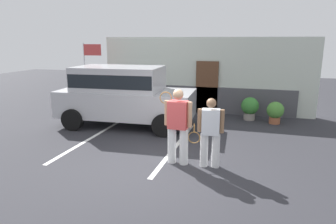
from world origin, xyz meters
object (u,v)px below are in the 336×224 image
tennis_player_woman (210,132)px  potted_plant_secondary (275,112)px  parked_suv (123,93)px  flag_pole (89,64)px  potted_plant_by_porch (250,107)px  tennis_player_man (178,125)px

tennis_player_woman → potted_plant_secondary: bearing=-115.7°
parked_suv → flag_pole: (-2.32, 1.74, 0.81)m
tennis_player_woman → potted_plant_secondary: 4.78m
potted_plant_secondary → flag_pole: (-7.41, 0.01, 1.52)m
potted_plant_by_porch → flag_pole: (-6.52, -0.29, 1.49)m
tennis_player_man → potted_plant_by_porch: 5.04m
parked_suv → tennis_player_man: size_ratio=2.58×
parked_suv → tennis_player_man: 3.83m
potted_plant_by_porch → potted_plant_secondary: 0.94m
flag_pole → parked_suv: bearing=-36.8°
tennis_player_man → tennis_player_woman: size_ratio=1.11×
tennis_player_woman → potted_plant_by_porch: tennis_player_woman is taller
flag_pole → tennis_player_woman: bearing=-37.9°
tennis_player_woman → flag_pole: (-5.75, 4.47, 1.11)m
potted_plant_secondary → parked_suv: bearing=-161.2°
potted_plant_by_porch → flag_pole: flag_pole is taller
parked_suv → tennis_player_man: parked_suv is taller
parked_suv → flag_pole: flag_pole is taller
flag_pole → potted_plant_by_porch: bearing=2.5°
potted_plant_by_porch → flag_pole: bearing=-177.5°
potted_plant_secondary → flag_pole: size_ratio=0.28×
tennis_player_man → potted_plant_by_porch: (1.54, 4.77, -0.48)m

